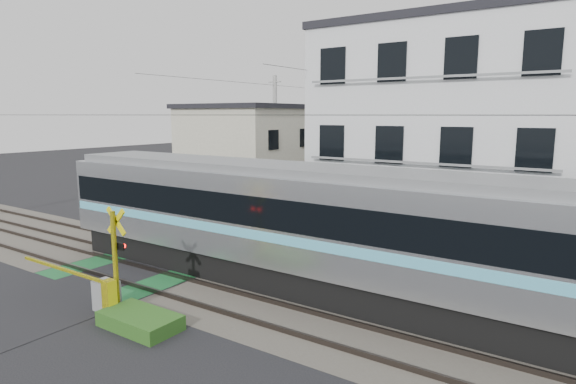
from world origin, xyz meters
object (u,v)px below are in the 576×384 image
Objects in this scene: crossing_signal_near at (106,288)px; apartment_block at (453,137)px; crossing_signal_far at (174,220)px; pedestrian at (388,174)px.

apartment_block is (5.91, 13.15, 3.94)m from crossing_signal_near.
pedestrian is at bearing 85.30° from crossing_signal_far.
pedestrian is (-3.41, 28.75, 0.14)m from crossing_signal_near.
apartment_block is 5.96× the size of pedestrian.
pedestrian is (-9.32, 15.61, -3.80)m from apartment_block.
apartment_block reaches higher than crossing_signal_near.
crossing_signal_near is 28.96m from pedestrian.
crossing_signal_near is 0.46× the size of apartment_block.
crossing_signal_far is 13.14m from apartment_block.
crossing_signal_near is at bearing -54.71° from crossing_signal_far.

